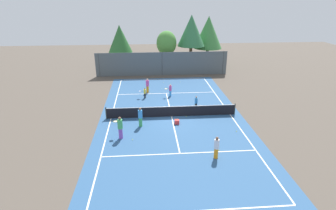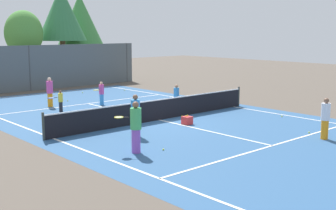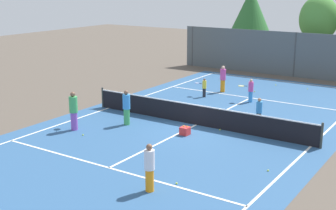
{
  "view_description": "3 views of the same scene",
  "coord_description": "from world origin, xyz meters",
  "px_view_note": "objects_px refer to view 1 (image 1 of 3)",
  "views": [
    {
      "loc": [
        -2.19,
        -23.02,
        10.41
      ],
      "look_at": [
        -0.37,
        -0.51,
        1.35
      ],
      "focal_mm": 29.48,
      "sensor_mm": 36.0,
      "label": 1
    },
    {
      "loc": [
        -13.36,
        -15.55,
        4.18
      ],
      "look_at": [
        -0.14,
        -0.79,
        0.84
      ],
      "focal_mm": 47.0,
      "sensor_mm": 36.0,
      "label": 2
    },
    {
      "loc": [
        10.54,
        -18.41,
        6.6
      ],
      "look_at": [
        -1.13,
        -0.75,
        0.98
      ],
      "focal_mm": 49.45,
      "sensor_mm": 36.0,
      "label": 3
    }
  ],
  "objects_px": {
    "ball_crate": "(177,122)",
    "tennis_ball_8": "(180,82)",
    "player_3": "(120,127)",
    "tennis_ball_0": "(164,82)",
    "player_4": "(196,103)",
    "tennis_ball_6": "(162,89)",
    "player_0": "(170,90)",
    "player_6": "(140,117)",
    "tennis_ball_4": "(219,150)",
    "player_2": "(147,85)",
    "tennis_ball_1": "(132,140)",
    "tennis_ball_3": "(186,116)",
    "tennis_ball_5": "(204,84)",
    "player_5": "(144,93)",
    "tennis_ball_2": "(236,131)",
    "player_1": "(216,147)",
    "tennis_ball_7": "(144,109)"
  },
  "relations": [
    {
      "from": "player_2",
      "to": "tennis_ball_0",
      "type": "xyz_separation_m",
      "value": [
        2.1,
        3.63,
        -0.81
      ]
    },
    {
      "from": "player_1",
      "to": "tennis_ball_5",
      "type": "distance_m",
      "value": 16.97
    },
    {
      "from": "tennis_ball_1",
      "to": "tennis_ball_3",
      "type": "xyz_separation_m",
      "value": [
        4.75,
        4.04,
        0.0
      ]
    },
    {
      "from": "player_3",
      "to": "tennis_ball_4",
      "type": "distance_m",
      "value": 7.62
    },
    {
      "from": "player_5",
      "to": "tennis_ball_7",
      "type": "bearing_deg",
      "value": -90.49
    },
    {
      "from": "tennis_ball_1",
      "to": "tennis_ball_2",
      "type": "bearing_deg",
      "value": 4.91
    },
    {
      "from": "ball_crate",
      "to": "tennis_ball_0",
      "type": "relative_size",
      "value": 6.45
    },
    {
      "from": "player_3",
      "to": "tennis_ball_0",
      "type": "distance_m",
      "value": 14.96
    },
    {
      "from": "player_2",
      "to": "tennis_ball_7",
      "type": "relative_size",
      "value": 24.94
    },
    {
      "from": "tennis_ball_0",
      "to": "tennis_ball_7",
      "type": "bearing_deg",
      "value": -105.97
    },
    {
      "from": "tennis_ball_7",
      "to": "tennis_ball_6",
      "type": "bearing_deg",
      "value": 71.41
    },
    {
      "from": "ball_crate",
      "to": "tennis_ball_1",
      "type": "distance_m",
      "value": 4.56
    },
    {
      "from": "tennis_ball_0",
      "to": "tennis_ball_5",
      "type": "bearing_deg",
      "value": -10.35
    },
    {
      "from": "player_2",
      "to": "tennis_ball_6",
      "type": "height_order",
      "value": "player_2"
    },
    {
      "from": "player_6",
      "to": "ball_crate",
      "type": "height_order",
      "value": "player_6"
    },
    {
      "from": "player_0",
      "to": "player_3",
      "type": "distance_m",
      "value": 10.37
    },
    {
      "from": "player_5",
      "to": "tennis_ball_1",
      "type": "bearing_deg",
      "value": -95.9
    },
    {
      "from": "tennis_ball_7",
      "to": "tennis_ball_2",
      "type": "bearing_deg",
      "value": -35.56
    },
    {
      "from": "ball_crate",
      "to": "tennis_ball_8",
      "type": "height_order",
      "value": "ball_crate"
    },
    {
      "from": "tennis_ball_7",
      "to": "tennis_ball_0",
      "type": "bearing_deg",
      "value": 74.03
    },
    {
      "from": "player_5",
      "to": "tennis_ball_8",
      "type": "height_order",
      "value": "player_5"
    },
    {
      "from": "ball_crate",
      "to": "player_6",
      "type": "bearing_deg",
      "value": -175.72
    },
    {
      "from": "player_2",
      "to": "player_3",
      "type": "distance_m",
      "value": 10.9
    },
    {
      "from": "ball_crate",
      "to": "player_2",
      "type": "bearing_deg",
      "value": 106.0
    },
    {
      "from": "player_0",
      "to": "tennis_ball_5",
      "type": "xyz_separation_m",
      "value": [
        4.65,
        4.12,
        -0.67
      ]
    },
    {
      "from": "player_0",
      "to": "ball_crate",
      "type": "relative_size",
      "value": 3.15
    },
    {
      "from": "player_2",
      "to": "player_4",
      "type": "bearing_deg",
      "value": -49.2
    },
    {
      "from": "player_4",
      "to": "tennis_ball_0",
      "type": "distance_m",
      "value": 9.37
    },
    {
      "from": "tennis_ball_6",
      "to": "tennis_ball_1",
      "type": "bearing_deg",
      "value": -103.77
    },
    {
      "from": "player_4",
      "to": "tennis_ball_3",
      "type": "height_order",
      "value": "player_4"
    },
    {
      "from": "player_3",
      "to": "tennis_ball_2",
      "type": "distance_m",
      "value": 9.37
    },
    {
      "from": "tennis_ball_7",
      "to": "player_0",
      "type": "bearing_deg",
      "value": 51.75
    },
    {
      "from": "player_1",
      "to": "tennis_ball_7",
      "type": "bearing_deg",
      "value": 118.28
    },
    {
      "from": "player_6",
      "to": "tennis_ball_4",
      "type": "distance_m",
      "value": 7.22
    },
    {
      "from": "tennis_ball_8",
      "to": "tennis_ball_6",
      "type": "bearing_deg",
      "value": -135.21
    },
    {
      "from": "tennis_ball_3",
      "to": "tennis_ball_4",
      "type": "relative_size",
      "value": 1.0
    },
    {
      "from": "player_1",
      "to": "tennis_ball_5",
      "type": "relative_size",
      "value": 24.72
    },
    {
      "from": "tennis_ball_1",
      "to": "tennis_ball_3",
      "type": "relative_size",
      "value": 1.0
    },
    {
      "from": "tennis_ball_6",
      "to": "tennis_ball_7",
      "type": "distance_m",
      "value": 6.42
    },
    {
      "from": "player_6",
      "to": "tennis_ball_6",
      "type": "height_order",
      "value": "player_6"
    },
    {
      "from": "tennis_ball_1",
      "to": "tennis_ball_5",
      "type": "height_order",
      "value": "same"
    },
    {
      "from": "player_3",
      "to": "player_6",
      "type": "distance_m",
      "value": 2.49
    },
    {
      "from": "player_4",
      "to": "tennis_ball_6",
      "type": "distance_m",
      "value": 7.12
    },
    {
      "from": "player_3",
      "to": "ball_crate",
      "type": "distance_m",
      "value": 5.2
    },
    {
      "from": "player_5",
      "to": "tennis_ball_6",
      "type": "height_order",
      "value": "player_5"
    },
    {
      "from": "player_0",
      "to": "player_4",
      "type": "xyz_separation_m",
      "value": [
        2.17,
        -3.96,
        -0.0
      ]
    },
    {
      "from": "player_2",
      "to": "tennis_ball_6",
      "type": "xyz_separation_m",
      "value": [
        1.67,
        1.07,
        -0.81
      ]
    },
    {
      "from": "player_5",
      "to": "tennis_ball_2",
      "type": "bearing_deg",
      "value": -48.99
    },
    {
      "from": "player_6",
      "to": "tennis_ball_3",
      "type": "bearing_deg",
      "value": 21.71
    },
    {
      "from": "tennis_ball_5",
      "to": "tennis_ball_6",
      "type": "bearing_deg",
      "value": -163.23
    }
  ]
}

